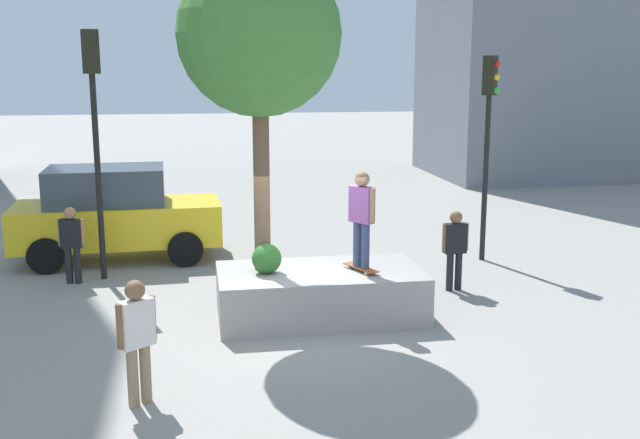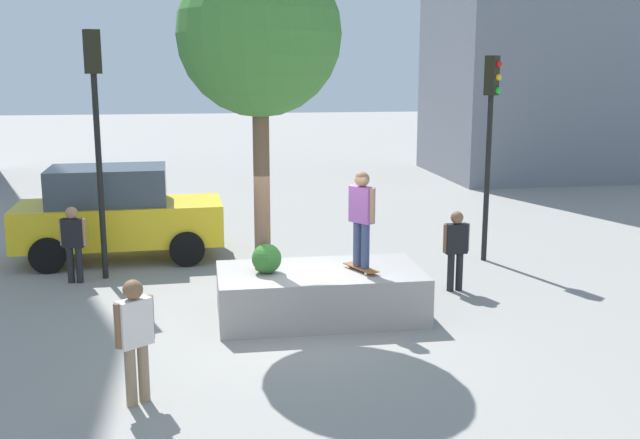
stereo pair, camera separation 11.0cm
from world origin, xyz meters
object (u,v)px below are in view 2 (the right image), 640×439
at_px(skateboard, 361,268).
at_px(passerby_with_bag, 135,333).
at_px(skateboarder, 362,213).
at_px(taxi_cab, 117,213).
at_px(plaza_tree, 259,36).
at_px(traffic_light_median, 96,114).
at_px(bystander_watching, 456,245).
at_px(planter_ledge, 320,293).
at_px(traffic_light_corner, 490,123).
at_px(pedestrian_crossing, 73,239).

relative_size(skateboard, passerby_with_bag, 0.49).
xyz_separation_m(skateboarder, taxi_cab, (-4.60, 4.89, -0.80)).
distance_m(plaza_tree, traffic_light_median, 4.44).
xyz_separation_m(skateboarder, traffic_light_median, (-4.72, 3.29, 1.52)).
bearing_deg(traffic_light_median, skateboard, -34.83).
bearing_deg(bystander_watching, planter_ledge, -158.93).
relative_size(skateboarder, taxi_cab, 0.36).
height_order(traffic_light_corner, traffic_light_median, traffic_light_median).
bearing_deg(bystander_watching, traffic_light_corner, 55.99).
height_order(skateboard, bystander_watching, bystander_watching).
relative_size(plaza_tree, traffic_light_corner, 1.18).
bearing_deg(pedestrian_crossing, passerby_with_bag, -73.97).
xyz_separation_m(planter_ledge, skateboard, (0.69, -0.18, 0.48)).
xyz_separation_m(skateboarder, pedestrian_crossing, (-5.28, 3.04, -0.97)).
height_order(traffic_light_median, passerby_with_bag, traffic_light_median).
relative_size(skateboard, pedestrian_crossing, 0.52).
height_order(skateboard, passerby_with_bag, passerby_with_bag).
bearing_deg(plaza_tree, skateboard, -13.45).
height_order(planter_ledge, pedestrian_crossing, pedestrian_crossing).
relative_size(planter_ledge, skateboarder, 2.13).
bearing_deg(passerby_with_bag, traffic_light_median, 100.49).
relative_size(plaza_tree, bystander_watching, 3.38).
bearing_deg(traffic_light_corner, skateboarder, -136.49).
bearing_deg(passerby_with_bag, traffic_light_corner, 41.17).
bearing_deg(passerby_with_bag, pedestrian_crossing, 106.03).
relative_size(plaza_tree, taxi_cab, 1.16).
bearing_deg(pedestrian_crossing, plaza_tree, -36.13).
xyz_separation_m(passerby_with_bag, bystander_watching, (5.75, 4.14, -0.05)).
bearing_deg(pedestrian_crossing, bystander_watching, -13.27).
distance_m(skateboard, traffic_light_corner, 5.45).
distance_m(plaza_tree, bystander_watching, 5.53).
relative_size(skateboard, bystander_watching, 0.51).
bearing_deg(planter_ledge, pedestrian_crossing, 148.09).
height_order(skateboard, traffic_light_corner, traffic_light_corner).
distance_m(pedestrian_crossing, bystander_watching, 7.65).
bearing_deg(plaza_tree, traffic_light_median, 136.63).
relative_size(planter_ledge, plaza_tree, 0.66).
bearing_deg(traffic_light_corner, bystander_watching, -124.01).
bearing_deg(plaza_tree, traffic_light_corner, 29.88).
xyz_separation_m(taxi_cab, passerby_with_bag, (1.02, -7.75, -0.11)).
xyz_separation_m(traffic_light_corner, traffic_light_median, (-8.34, -0.15, 0.29)).
distance_m(plaza_tree, skateboard, 4.27).
distance_m(planter_ledge, pedestrian_crossing, 5.42).
relative_size(pedestrian_crossing, bystander_watching, 0.99).
relative_size(planter_ledge, passerby_with_bag, 2.12).
bearing_deg(passerby_with_bag, plaza_tree, 59.55).
bearing_deg(skateboard, bystander_watching, 30.60).
relative_size(planter_ledge, skateboard, 4.35).
height_order(traffic_light_median, bystander_watching, traffic_light_median).
distance_m(traffic_light_median, pedestrian_crossing, 2.56).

